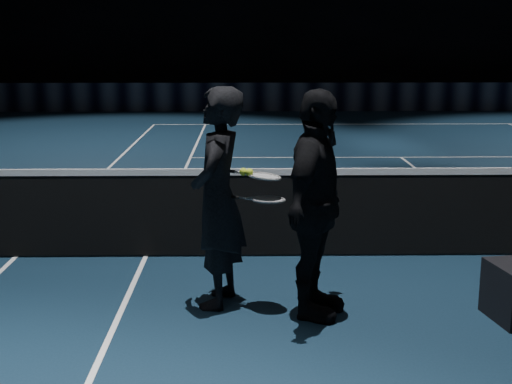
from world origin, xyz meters
The scene contains 6 objects.
sponsor_backdrop centered at (0.00, 15.50, 0.45)m, with size 22.00×0.15×0.90m, color black.
player_a centered at (-3.28, -1.37, 0.94)m, with size 0.69×0.45×1.89m, color black.
player_b centered at (-2.48, -1.65, 0.94)m, with size 1.11×0.46×1.89m, color black.
racket_lower centered at (-2.86, -1.52, 0.96)m, with size 0.68×0.22×0.03m, color black, non-canonical shape.
racket_upper centered at (-2.89, -1.46, 1.15)m, with size 0.68×0.22×0.03m, color black, non-canonical shape.
tennis_balls centered at (-3.04, -1.45, 1.20)m, with size 0.12×0.10×0.12m, color #D8EB31, non-canonical shape.
Camera 1 is at (-3.05, -7.28, 2.27)m, focal length 50.00 mm.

